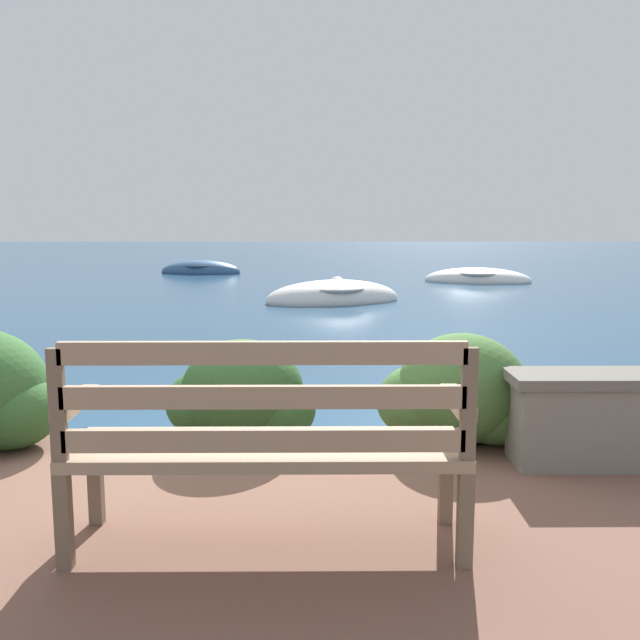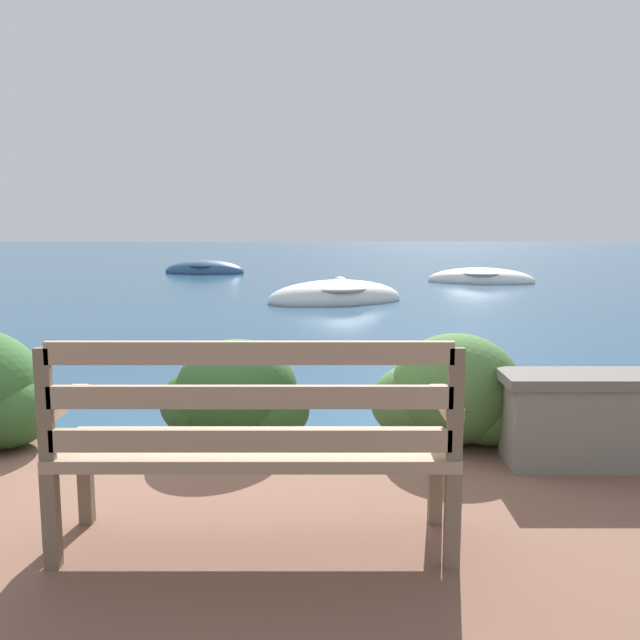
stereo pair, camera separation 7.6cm
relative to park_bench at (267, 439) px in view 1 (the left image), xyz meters
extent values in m
plane|color=navy|center=(-0.48, 1.72, -0.71)|extent=(80.00, 80.00, 0.00)
cube|color=brown|center=(-0.80, 0.26, -0.29)|extent=(0.06, 0.06, 0.40)
cube|color=brown|center=(0.80, 0.26, -0.29)|extent=(0.06, 0.06, 0.40)
cube|color=brown|center=(-0.80, -0.16, -0.29)|extent=(0.06, 0.06, 0.40)
cube|color=brown|center=(0.80, -0.16, -0.29)|extent=(0.06, 0.06, 0.40)
cube|color=gray|center=(0.00, 0.05, -0.06)|extent=(1.66, 0.48, 0.05)
cube|color=gray|center=(0.00, -0.16, 0.04)|extent=(1.58, 0.04, 0.09)
cube|color=gray|center=(0.00, -0.16, 0.22)|extent=(1.58, 0.04, 0.09)
cube|color=gray|center=(0.00, -0.16, 0.39)|extent=(1.58, 0.04, 0.09)
cube|color=brown|center=(-0.80, -0.16, 0.19)|extent=(0.06, 0.04, 0.45)
cube|color=brown|center=(0.80, -0.16, 0.19)|extent=(0.06, 0.04, 0.45)
cube|color=gray|center=(-0.80, 0.05, 0.14)|extent=(0.07, 0.43, 0.05)
cube|color=gray|center=(0.80, 0.05, 0.14)|extent=(0.07, 0.43, 0.05)
ellipsoid|color=#2D5628|center=(-1.65, 1.34, -0.25)|extent=(0.60, 0.54, 0.47)
ellipsoid|color=#2D5628|center=(-0.25, 1.47, -0.16)|extent=(0.76, 0.68, 0.65)
ellipsoid|color=#2D5628|center=(-0.46, 1.53, -0.26)|extent=(0.57, 0.51, 0.46)
ellipsoid|color=#2D5628|center=(-0.06, 1.44, -0.28)|extent=(0.53, 0.48, 0.42)
ellipsoid|color=#426B33|center=(1.12, 1.45, -0.14)|extent=(0.81, 0.73, 0.69)
ellipsoid|color=#426B33|center=(0.89, 1.51, -0.24)|extent=(0.61, 0.54, 0.48)
ellipsoid|color=#426B33|center=(1.32, 1.41, -0.26)|extent=(0.57, 0.51, 0.44)
ellipsoid|color=silver|center=(0.56, 10.56, -0.65)|extent=(2.91, 2.07, 0.73)
torus|color=gray|center=(0.56, 10.56, -0.45)|extent=(1.64, 1.64, 0.07)
cube|color=#846647|center=(0.19, 10.44, -0.48)|extent=(0.45, 1.01, 0.04)
cube|color=#846647|center=(0.87, 10.67, -0.48)|extent=(0.45, 1.01, 0.04)
ellipsoid|color=silver|center=(4.22, 14.55, -0.66)|extent=(2.78, 1.75, 0.62)
torus|color=gray|center=(4.22, 14.55, -0.49)|extent=(1.46, 1.46, 0.07)
cube|color=#846647|center=(4.60, 14.46, -0.52)|extent=(0.33, 0.97, 0.04)
cube|color=#846647|center=(3.91, 14.62, -0.52)|extent=(0.33, 0.97, 0.04)
ellipsoid|color=#2D517A|center=(-3.00, 17.27, -0.66)|extent=(2.38, 1.28, 0.64)
torus|color=#2D4157|center=(-3.00, 17.27, -0.48)|extent=(1.14, 1.14, 0.07)
cube|color=#846647|center=(-3.34, 17.32, -0.51)|extent=(0.22, 0.80, 0.04)
cube|color=#846647|center=(-2.72, 17.24, -0.51)|extent=(0.22, 0.80, 0.04)
sphere|color=white|center=(0.71, 12.86, -0.63)|extent=(0.42, 0.42, 0.42)
torus|color=navy|center=(0.71, 12.86, -0.63)|extent=(0.46, 0.46, 0.05)
camera|label=1|loc=(0.20, -2.86, 0.92)|focal=40.00mm
camera|label=2|loc=(0.27, -2.86, 0.92)|focal=40.00mm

